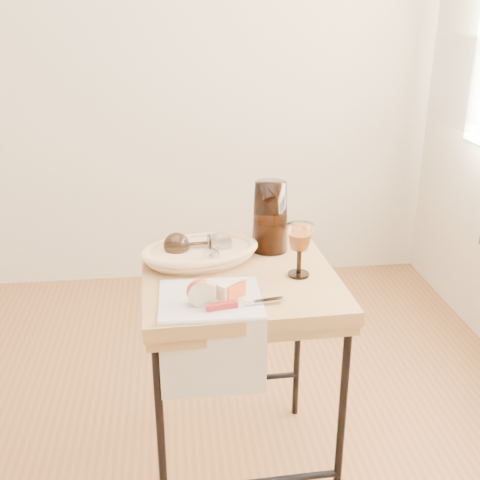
{
  "coord_description": "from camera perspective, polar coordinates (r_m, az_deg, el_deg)",
  "views": [
    {
      "loc": [
        0.34,
        -1.48,
        1.52
      ],
      "look_at": [
        0.53,
        0.15,
        0.87
      ],
      "focal_mm": 44.67,
      "sensor_mm": 36.0,
      "label": 1
    }
  ],
  "objects": [
    {
      "name": "apple_half",
      "position": [
        1.63,
        -3.76,
        -4.89
      ],
      "size": [
        0.08,
        0.05,
        0.07
      ],
      "primitive_type": "ellipsoid",
      "rotation": [
        0.0,
        0.0,
        0.08
      ],
      "color": "#DB0303",
      "rests_on": "tea_towel"
    },
    {
      "name": "table_knife",
      "position": [
        1.62,
        0.25,
        -6.01
      ],
      "size": [
        0.22,
        0.06,
        0.02
      ],
      "primitive_type": null,
      "rotation": [
        0.0,
        0.0,
        0.17
      ],
      "color": "silver",
      "rests_on": "tea_towel"
    },
    {
      "name": "bread_basket",
      "position": [
        1.91,
        -3.8,
        -1.37
      ],
      "size": [
        0.39,
        0.31,
        0.05
      ],
      "primitive_type": null,
      "rotation": [
        0.0,
        0.0,
        0.27
      ],
      "color": "tan",
      "rests_on": "side_table"
    },
    {
      "name": "apple_wedge",
      "position": [
        1.66,
        -1.01,
        -4.8
      ],
      "size": [
        0.08,
        0.07,
        0.05
      ],
      "primitive_type": "cube",
      "rotation": [
        0.0,
        0.0,
        0.67
      ],
      "color": "beige",
      "rests_on": "tea_towel"
    },
    {
      "name": "wine_goblet",
      "position": [
        1.79,
        5.7,
        -0.97
      ],
      "size": [
        0.09,
        0.09,
        0.17
      ],
      "primitive_type": null,
      "rotation": [
        0.0,
        0.0,
        -0.16
      ],
      "color": "white",
      "rests_on": "side_table"
    },
    {
      "name": "goblet_lying_a",
      "position": [
        1.91,
        -4.74,
        -0.41
      ],
      "size": [
        0.14,
        0.1,
        0.08
      ],
      "primitive_type": null,
      "rotation": [
        0.0,
        0.0,
        3.25
      ],
      "color": "#392718",
      "rests_on": "bread_basket"
    },
    {
      "name": "pitcher",
      "position": [
        1.96,
        2.89,
        2.27
      ],
      "size": [
        0.24,
        0.29,
        0.28
      ],
      "primitive_type": null,
      "rotation": [
        0.0,
        0.0,
        0.39
      ],
      "color": "black",
      "rests_on": "side_table"
    },
    {
      "name": "goblet_lying_b",
      "position": [
        1.88,
        -2.27,
        -0.82
      ],
      "size": [
        0.12,
        0.14,
        0.08
      ],
      "primitive_type": null,
      "rotation": [
        0.0,
        0.0,
        1.19
      ],
      "color": "white",
      "rests_on": "bread_basket"
    },
    {
      "name": "side_table",
      "position": [
        2.01,
        -0.07,
        -12.99
      ],
      "size": [
        0.61,
        0.61,
        0.75
      ],
      "primitive_type": null,
      "rotation": [
        0.0,
        0.0,
        0.04
      ],
      "color": "brown",
      "rests_on": "floor"
    },
    {
      "name": "tea_towel",
      "position": [
        1.67,
        -2.86,
        -5.62
      ],
      "size": [
        0.29,
        0.26,
        0.01
      ],
      "primitive_type": "cube",
      "rotation": [
        0.0,
        0.0,
        -0.02
      ],
      "color": "beige",
      "rests_on": "side_table"
    },
    {
      "name": "wall_back",
      "position": [
        3.3,
        -13.31,
        18.2
      ],
      "size": [
        3.6,
        0.0,
        2.7
      ],
      "primitive_type": "cube",
      "color": "beige",
      "rests_on": "ground"
    }
  ]
}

